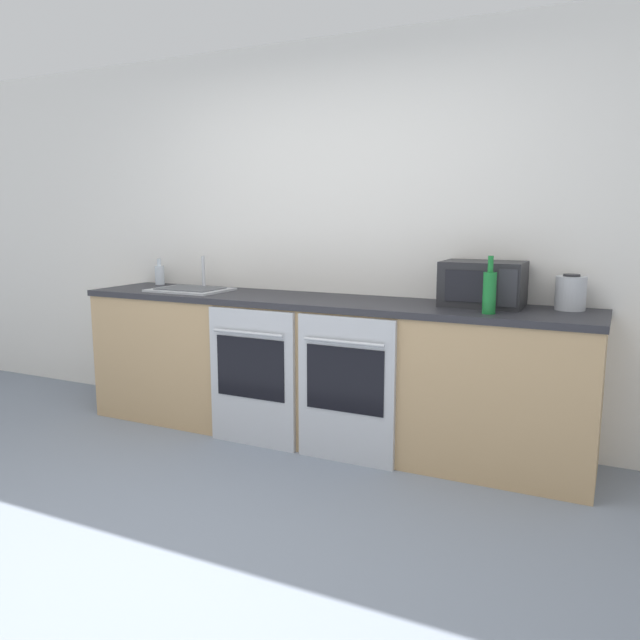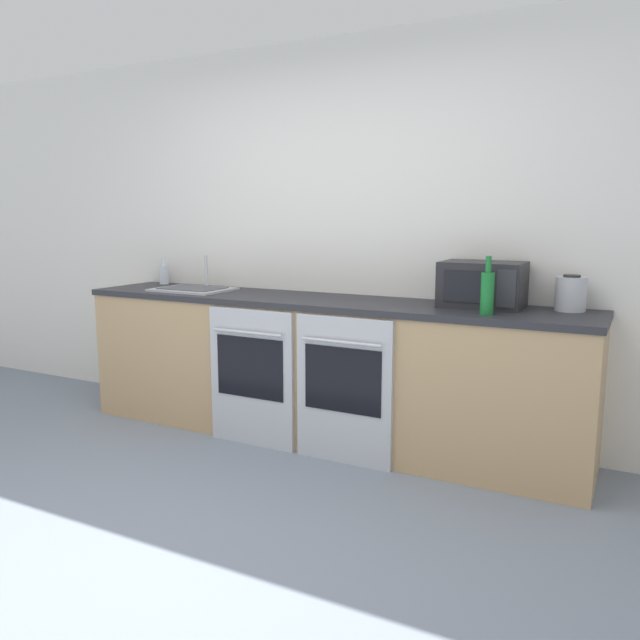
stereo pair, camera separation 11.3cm
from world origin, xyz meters
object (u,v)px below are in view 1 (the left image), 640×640
oven_left (252,377)px  microwave (483,284)px  bottle_clear (160,274)px  kettle (571,293)px  bottle_green (489,291)px  sink (191,289)px  oven_right (345,390)px

oven_left → microwave: 1.52m
bottle_clear → kettle: size_ratio=0.99×
oven_left → microwave: (1.33, 0.43, 0.61)m
bottle_green → bottle_clear: (-2.57, 0.38, -0.04)m
bottle_green → kettle: bearing=41.9°
oven_left → kettle: size_ratio=4.37×
bottle_clear → sink: 0.54m
bottle_green → bottle_clear: size_ratio=1.57×
oven_right → kettle: kettle is taller
microwave → bottle_green: bottle_green is taller
kettle → sink: bearing=-175.3°
sink → oven_right: bearing=-12.6°
oven_right → microwave: bearing=32.5°
oven_left → sink: size_ratio=1.66×
microwave → kettle: microwave is taller
oven_left → sink: 0.89m
kettle → bottle_clear: bearing=179.3°
oven_left → oven_right: same height
oven_left → oven_right: size_ratio=1.00×
kettle → sink: 2.49m
microwave → oven_left: bearing=-161.9°
microwave → sink: microwave is taller
oven_left → oven_right: (0.65, 0.00, 0.00)m
bottle_clear → kettle: bearing=-0.7°
oven_left → bottle_green: size_ratio=2.81×
bottle_green → oven_right: bearing=-168.6°
kettle → oven_left: bearing=-164.5°
oven_right → microwave: 1.01m
oven_right → kettle: (1.15, 0.50, 0.58)m
bottle_clear → sink: (0.48, -0.24, -0.06)m
bottle_clear → oven_right: bearing=-16.5°
bottle_clear → bottle_green: bearing=-8.3°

